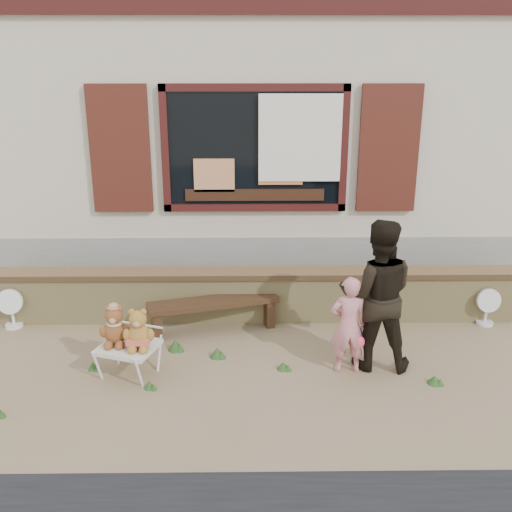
{
  "coord_description": "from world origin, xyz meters",
  "views": [
    {
      "loc": [
        -0.08,
        -6.09,
        3.3
      ],
      "look_at": [
        0.0,
        0.6,
        1.0
      ],
      "focal_mm": 42.0,
      "sensor_mm": 36.0,
      "label": 1
    }
  ],
  "objects_px": {
    "child": "(348,325)",
    "teddy_bear_right": "(139,328)",
    "adult": "(377,295)",
    "bench": "(213,308)",
    "teddy_bear_left": "(115,324)",
    "folding_chair": "(128,348)"
  },
  "relations": [
    {
      "from": "folding_chair",
      "to": "adult",
      "type": "distance_m",
      "value": 2.7
    },
    {
      "from": "teddy_bear_right",
      "to": "folding_chair",
      "type": "bearing_deg",
      "value": -180.0
    },
    {
      "from": "folding_chair",
      "to": "teddy_bear_left",
      "type": "xyz_separation_m",
      "value": [
        -0.13,
        0.05,
        0.26
      ]
    },
    {
      "from": "bench",
      "to": "child",
      "type": "xyz_separation_m",
      "value": [
        1.49,
        -1.01,
        0.25
      ]
    },
    {
      "from": "teddy_bear_left",
      "to": "teddy_bear_right",
      "type": "xyz_separation_m",
      "value": [
        0.26,
        -0.09,
        0.0
      ]
    },
    {
      "from": "bench",
      "to": "folding_chair",
      "type": "relative_size",
      "value": 2.31
    },
    {
      "from": "teddy_bear_left",
      "to": "child",
      "type": "bearing_deg",
      "value": 19.33
    },
    {
      "from": "teddy_bear_left",
      "to": "child",
      "type": "height_order",
      "value": "child"
    },
    {
      "from": "child",
      "to": "teddy_bear_left",
      "type": "bearing_deg",
      "value": -1.71
    },
    {
      "from": "folding_chair",
      "to": "child",
      "type": "relative_size",
      "value": 0.65
    },
    {
      "from": "teddy_bear_right",
      "to": "adult",
      "type": "distance_m",
      "value": 2.54
    },
    {
      "from": "child",
      "to": "adult",
      "type": "bearing_deg",
      "value": -159.63
    },
    {
      "from": "folding_chair",
      "to": "child",
      "type": "bearing_deg",
      "value": 20.47
    },
    {
      "from": "bench",
      "to": "folding_chair",
      "type": "bearing_deg",
      "value": -143.57
    },
    {
      "from": "adult",
      "to": "folding_chair",
      "type": "bearing_deg",
      "value": 10.67
    },
    {
      "from": "teddy_bear_right",
      "to": "teddy_bear_left",
      "type": "bearing_deg",
      "value": 180.0
    },
    {
      "from": "bench",
      "to": "child",
      "type": "relative_size",
      "value": 1.5
    },
    {
      "from": "bench",
      "to": "teddy_bear_left",
      "type": "relative_size",
      "value": 3.66
    },
    {
      "from": "bench",
      "to": "adult",
      "type": "bearing_deg",
      "value": -41.28
    },
    {
      "from": "child",
      "to": "teddy_bear_right",
      "type": "bearing_deg",
      "value": 0.7
    },
    {
      "from": "child",
      "to": "adult",
      "type": "height_order",
      "value": "adult"
    },
    {
      "from": "teddy_bear_right",
      "to": "adult",
      "type": "height_order",
      "value": "adult"
    }
  ]
}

